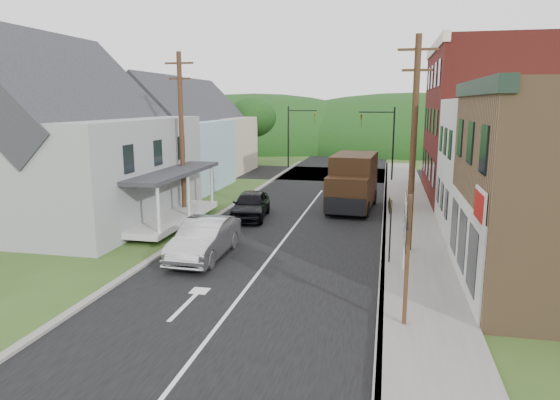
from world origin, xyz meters
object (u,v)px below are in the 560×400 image
Objects in this scene: warning_sign at (390,220)px; dark_sedan at (251,205)px; silver_sedan at (205,239)px; delivery_van at (353,182)px; route_sign_cluster at (406,241)px.

dark_sedan is at bearing 127.13° from warning_sign.
silver_sedan is at bearing 173.70° from warning_sign.
delivery_van reaches higher than silver_sedan.
silver_sedan is 12.18m from delivery_van.
route_sign_cluster is (2.56, -15.99, 0.90)m from delivery_van.
dark_sedan is 14.82m from route_sign_cluster.
silver_sedan is 1.31× the size of route_sign_cluster.
warning_sign is at bearing 4.53° from silver_sedan.
silver_sedan is 7.36m from dark_sedan.
silver_sedan is 7.52m from warning_sign.
delivery_van is (5.26, 10.95, 0.86)m from silver_sedan.
warning_sign is (2.16, -10.37, 0.17)m from delivery_van.
silver_sedan is 1.85× the size of warning_sign.
warning_sign is at bearing -47.73° from dark_sedan.
warning_sign reaches higher than silver_sedan.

